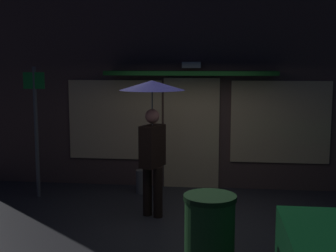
{
  "coord_description": "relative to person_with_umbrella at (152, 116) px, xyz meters",
  "views": [
    {
      "loc": [
        0.58,
        -6.74,
        2.47
      ],
      "look_at": [
        -0.25,
        0.34,
        1.49
      ],
      "focal_mm": 48.59,
      "sensor_mm": 36.0,
      "label": 1
    }
  ],
  "objects": [
    {
      "name": "street_sign_post",
      "position": [
        -2.29,
        0.84,
        -0.27
      ],
      "size": [
        0.4,
        0.07,
        2.42
      ],
      "color": "#595B60",
      "rests_on": "ground"
    },
    {
      "name": "trash_bin",
      "position": [
        0.97,
        -1.98,
        -1.16
      ],
      "size": [
        0.62,
        0.62,
        0.96
      ],
      "color": "#1E4C23",
      "rests_on": "ground"
    },
    {
      "name": "ground_plane",
      "position": [
        0.5,
        -0.34,
        -1.64
      ],
      "size": [
        18.0,
        18.0,
        0.0
      ],
      "primitive_type": "plane",
      "color": "#2D2D33"
    },
    {
      "name": "building_facade",
      "position": [
        0.51,
        1.99,
        0.38
      ],
      "size": [
        9.96,
        1.0,
        4.07
      ],
      "color": "brown",
      "rests_on": "ground"
    },
    {
      "name": "sidewalk_bollard",
      "position": [
        -0.41,
        1.29,
        -1.41
      ],
      "size": [
        0.21,
        0.21,
        0.45
      ],
      "primitive_type": "cylinder",
      "color": "slate",
      "rests_on": "ground"
    },
    {
      "name": "person_with_umbrella",
      "position": [
        0.0,
        0.0,
        0.0
      ],
      "size": [
        1.04,
        1.04,
        2.21
      ],
      "rotation": [
        0.0,
        0.0,
        -1.96
      ],
      "color": "black",
      "rests_on": "ground"
    }
  ]
}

